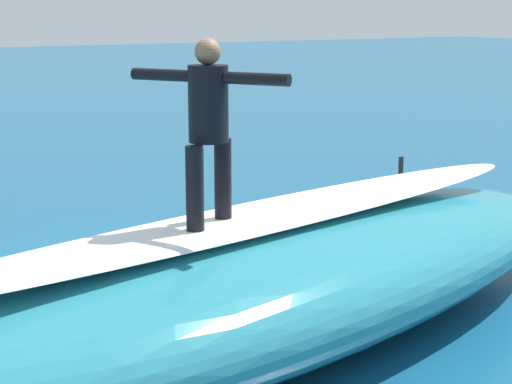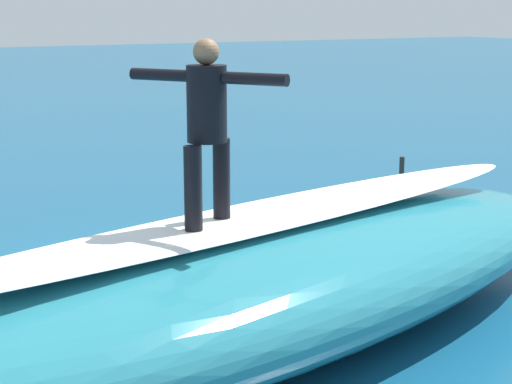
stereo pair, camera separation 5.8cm
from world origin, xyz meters
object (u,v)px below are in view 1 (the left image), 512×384
object	(u,v)px
surfboard_riding	(210,228)
buoy_marker	(399,215)
surfboard_paddling	(284,228)
surfer_paddling	(284,219)
surfer_riding	(208,118)

from	to	relation	value
surfboard_riding	buoy_marker	distance (m)	4.99
surfboard_riding	surfboard_paddling	size ratio (longest dim) A/B	1.03
surfer_paddling	surfer_riding	bearing A→B (deg)	176.25
surfboard_paddling	buoy_marker	size ratio (longest dim) A/B	1.84
surfer_riding	buoy_marker	world-z (taller)	surfer_riding
surfer_riding	surfboard_paddling	size ratio (longest dim) A/B	0.75
surfboard_riding	surfboard_paddling	bearing A→B (deg)	-162.69
surfboard_riding	surfboard_paddling	xyz separation A→B (m)	(-3.06, -3.76, -1.26)
surfer_riding	surfer_paddling	distance (m)	5.16
surfboard_paddling	buoy_marker	world-z (taller)	buoy_marker
surfboard_paddling	surfer_paddling	distance (m)	0.21
surfboard_paddling	surfer_paddling	xyz separation A→B (m)	(0.07, 0.10, 0.17)
surfboard_riding	surfer_paddling	distance (m)	4.84
surfer_paddling	surfboard_paddling	bearing A→B (deg)	-0.00
surfboard_riding	surfer_riding	xyz separation A→B (m)	(-0.00, 0.00, 1.00)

